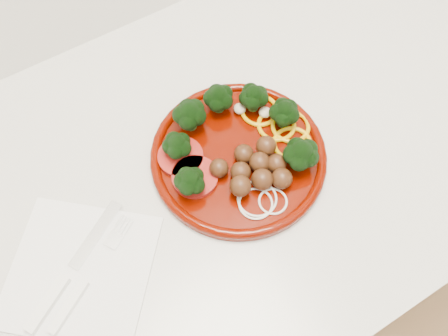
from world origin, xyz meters
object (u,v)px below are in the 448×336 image
knife (63,281)px  fork (78,292)px  plate (238,149)px  napkin (80,271)px

knife → fork: knife is taller
plate → napkin: 0.26m
fork → napkin: bearing=33.3°
napkin → knife: size_ratio=1.03×
knife → fork: (0.01, -0.02, -0.00)m
napkin → fork: (-0.01, -0.03, 0.01)m
plate → fork: 0.28m
napkin → fork: bearing=-115.9°
plate → knife: bearing=-171.6°
plate → knife: size_ratio=1.46×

